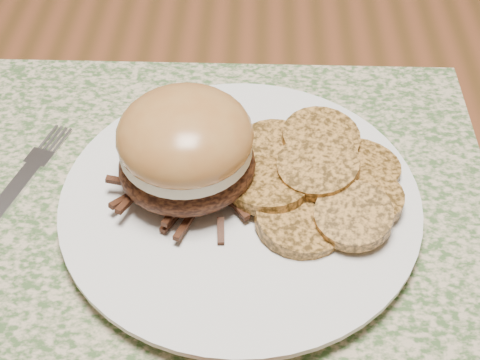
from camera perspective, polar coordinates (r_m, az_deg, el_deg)
name	(u,v)px	position (r m, az deg, el deg)	size (l,w,h in m)	color
dining_table	(140,105)	(0.75, -8.52, 6.38)	(1.50, 0.90, 0.75)	brown
placemat	(213,188)	(0.54, -2.33, -0.71)	(0.45, 0.33, 0.00)	#436332
dinner_plate	(240,203)	(0.52, 0.02, -1.95)	(0.26, 0.26, 0.02)	white
pork_sandwich	(186,148)	(0.49, -4.64, 2.73)	(0.13, 0.13, 0.08)	black
roasted_potatoes	(317,178)	(0.51, 6.63, 0.16)	(0.16, 0.17, 0.04)	#BB7E37
fork	(11,194)	(0.56, -18.92, -1.15)	(0.06, 0.17, 0.00)	silver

